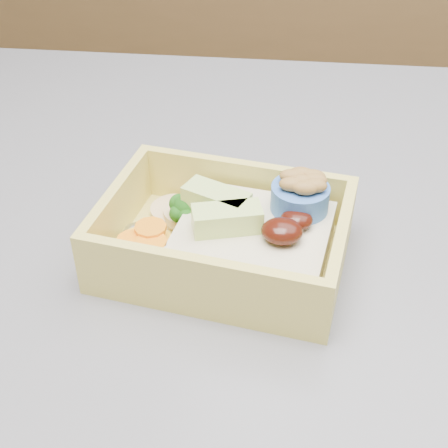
# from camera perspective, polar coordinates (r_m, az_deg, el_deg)

# --- Properties ---
(bento_box) EXTENTS (0.19, 0.15, 0.06)m
(bento_box) POSITION_cam_1_polar(r_m,az_deg,el_deg) (0.45, 0.73, -1.09)
(bento_box) COLOR #DCCA5B
(bento_box) RESTS_ON island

